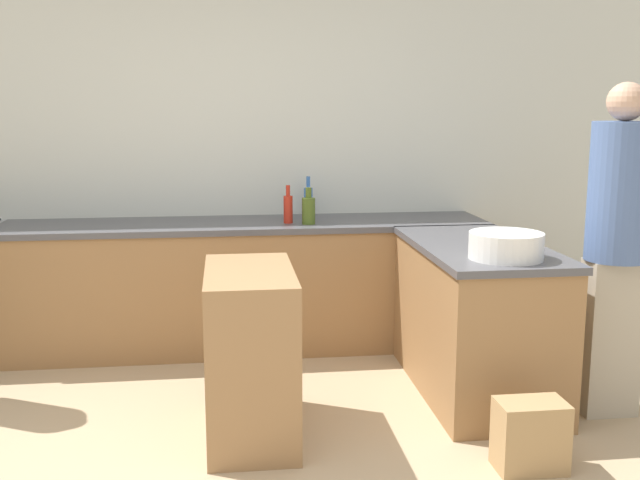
% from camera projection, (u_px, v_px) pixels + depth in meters
% --- Properties ---
extents(wall_back, '(8.00, 0.06, 2.70)m').
position_uv_depth(wall_back, '(243.00, 150.00, 5.35)').
color(wall_back, silver).
rests_on(wall_back, ground_plane).
extents(counter_back, '(3.29, 0.67, 0.88)m').
position_uv_depth(counter_back, '(247.00, 285.00, 5.18)').
color(counter_back, olive).
rests_on(counter_back, ground_plane).
extents(counter_peninsula, '(0.69, 1.38, 0.88)m').
position_uv_depth(counter_peninsula, '(476.00, 318.00, 4.37)').
color(counter_peninsula, olive).
rests_on(counter_peninsula, ground_plane).
extents(island_table, '(0.44, 0.83, 0.86)m').
position_uv_depth(island_table, '(251.00, 353.00, 3.78)').
color(island_table, '#997047').
rests_on(island_table, ground_plane).
extents(mixing_bowl, '(0.38, 0.38, 0.14)m').
position_uv_depth(mixing_bowl, '(506.00, 246.00, 3.87)').
color(mixing_bowl, white).
rests_on(mixing_bowl, counter_peninsula).
extents(hot_sauce_bottle, '(0.06, 0.06, 0.26)m').
position_uv_depth(hot_sauce_bottle, '(288.00, 208.00, 5.03)').
color(hot_sauce_bottle, red).
rests_on(hot_sauce_bottle, counter_back).
extents(olive_oil_bottle, '(0.09, 0.09, 0.25)m').
position_uv_depth(olive_oil_bottle, '(309.00, 210.00, 4.99)').
color(olive_oil_bottle, '#475B1E').
rests_on(olive_oil_bottle, counter_back).
extents(water_bottle_blue, '(0.06, 0.06, 0.29)m').
position_uv_depth(water_bottle_blue, '(308.00, 201.00, 5.31)').
color(water_bottle_blue, '#386BB7').
rests_on(water_bottle_blue, counter_back).
extents(person_at_peninsula, '(0.33, 0.33, 1.78)m').
position_uv_depth(person_at_peninsula, '(617.00, 238.00, 3.95)').
color(person_at_peninsula, '#ADA38E').
rests_on(person_at_peninsula, ground_plane).
extents(paper_bag, '(0.32, 0.20, 0.33)m').
position_uv_depth(paper_bag, '(530.00, 436.00, 3.45)').
color(paper_bag, '#A88456').
rests_on(paper_bag, ground_plane).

